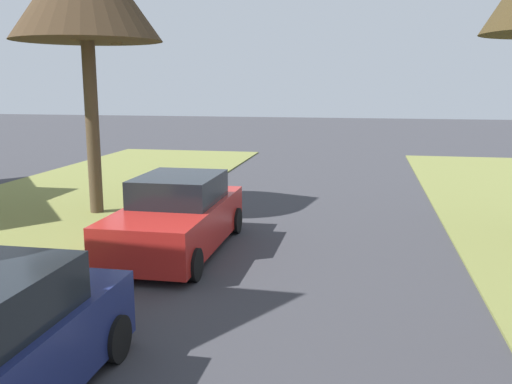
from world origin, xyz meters
TOP-DOWN VIEW (x-y plane):
  - parked_sedan_red at (-2.16, 13.23)m, footprint 1.94×4.40m

SIDE VIEW (x-z plane):
  - parked_sedan_red at x=-2.16m, z-range -0.06..1.51m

